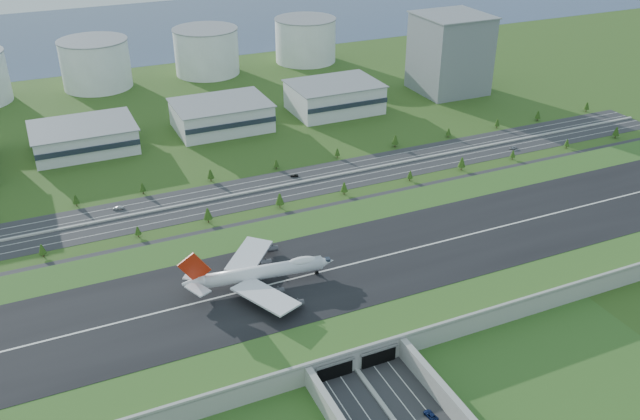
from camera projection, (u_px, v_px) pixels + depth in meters
name	position (u px, v px, depth m)	size (l,w,h in m)	color
ground	(301.00, 294.00, 275.48)	(1200.00, 1200.00, 0.00)	#384E18
airfield_deck	(301.00, 286.00, 273.45)	(520.00, 100.00, 9.20)	#989993
north_expressway	(230.00, 196.00, 351.67)	(560.00, 36.00, 0.12)	#28282B
tree_row	(229.00, 190.00, 348.21)	(504.08, 48.54, 8.43)	#3D2819
hangar_mid_a	(84.00, 138.00, 402.67)	(58.00, 42.00, 15.00)	silver
hangar_mid_b	(221.00, 116.00, 432.92)	(58.00, 42.00, 17.00)	silver
hangar_mid_c	(334.00, 97.00, 461.37)	(58.00, 42.00, 19.00)	silver
office_tower	(450.00, 54.00, 491.17)	(46.00, 46.00, 55.00)	gray
fuel_tank_b	(96.00, 64.00, 503.23)	(50.00, 50.00, 35.00)	silver
fuel_tank_c	(207.00, 52.00, 533.96)	(50.00, 50.00, 35.00)	silver
fuel_tank_d	(305.00, 40.00, 564.69)	(50.00, 50.00, 35.00)	silver
bay_water	(110.00, 32.00, 660.58)	(1200.00, 260.00, 0.06)	#354766
boeing_747	(260.00, 272.00, 265.15)	(61.65, 57.94, 19.10)	white
car_2	(431.00, 415.00, 215.58)	(2.57, 5.57, 1.55)	#0E1B46
car_5	(294.00, 176.00, 372.13)	(1.54, 4.41, 1.45)	black
car_6	(513.00, 148.00, 406.31)	(2.40, 5.20, 1.45)	#ACACB0
car_7	(118.00, 208.00, 339.10)	(2.29, 5.64, 1.64)	silver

